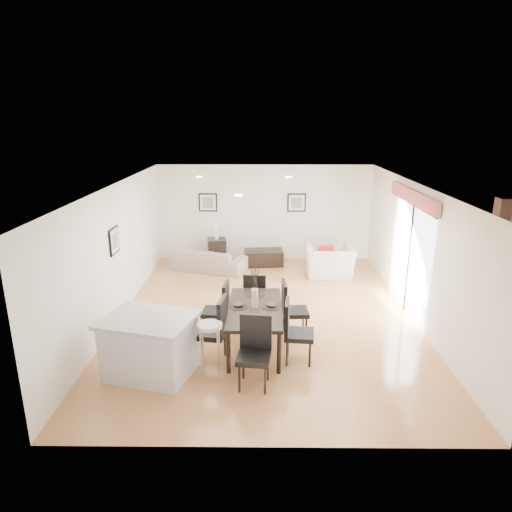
{
  "coord_description": "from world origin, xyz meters",
  "views": [
    {
      "loc": [
        -0.12,
        -8.75,
        3.95
      ],
      "look_at": [
        -0.21,
        0.4,
        1.16
      ],
      "focal_mm": 32.0,
      "sensor_mm": 36.0,
      "label": 1
    }
  ],
  "objects_px": {
    "sofa": "(209,260)",
    "dining_chair_foot": "(255,294)",
    "dining_table": "(255,311)",
    "coffee_table": "(264,258)",
    "dining_chair_enear": "(294,328)",
    "dining_chair_wnear": "(216,326)",
    "bar_stool": "(210,331)",
    "dining_chair_efar": "(290,306)",
    "dining_chair_wfar": "(220,307)",
    "armchair": "(329,261)",
    "side_table": "(217,250)",
    "dining_chair_head": "(255,347)",
    "kitchen_island": "(150,345)"
  },
  "relations": [
    {
      "from": "sofa",
      "to": "dining_chair_foot",
      "type": "relative_size",
      "value": 1.98
    },
    {
      "from": "dining_table",
      "to": "coffee_table",
      "type": "bearing_deg",
      "value": 88.24
    },
    {
      "from": "dining_table",
      "to": "dining_chair_enear",
      "type": "xyz_separation_m",
      "value": [
        0.65,
        -0.45,
        -0.1
      ]
    },
    {
      "from": "dining_chair_wnear",
      "to": "coffee_table",
      "type": "relative_size",
      "value": 1.09
    },
    {
      "from": "dining_chair_foot",
      "to": "bar_stool",
      "type": "xyz_separation_m",
      "value": [
        -0.69,
        -2.03,
        0.19
      ]
    },
    {
      "from": "dining_chair_foot",
      "to": "dining_chair_enear",
      "type": "bearing_deg",
      "value": 117.87
    },
    {
      "from": "dining_chair_efar",
      "to": "bar_stool",
      "type": "relative_size",
      "value": 1.23
    },
    {
      "from": "dining_table",
      "to": "dining_chair_wfar",
      "type": "distance_m",
      "value": 0.8
    },
    {
      "from": "sofa",
      "to": "bar_stool",
      "type": "height_order",
      "value": "bar_stool"
    },
    {
      "from": "dining_chair_foot",
      "to": "armchair",
      "type": "bearing_deg",
      "value": -118.89
    },
    {
      "from": "dining_chair_wnear",
      "to": "dining_chair_enear",
      "type": "xyz_separation_m",
      "value": [
        1.3,
        0.03,
        -0.04
      ]
    },
    {
      "from": "dining_chair_wfar",
      "to": "side_table",
      "type": "distance_m",
      "value": 4.62
    },
    {
      "from": "dining_chair_enear",
      "to": "dining_chair_foot",
      "type": "xyz_separation_m",
      "value": [
        -0.66,
        1.61,
        -0.04
      ]
    },
    {
      "from": "dining_chair_efar",
      "to": "dining_table",
      "type": "bearing_deg",
      "value": 121.92
    },
    {
      "from": "dining_chair_foot",
      "to": "side_table",
      "type": "distance_m",
      "value": 4.06
    },
    {
      "from": "dining_table",
      "to": "dining_chair_head",
      "type": "height_order",
      "value": "dining_chair_head"
    },
    {
      "from": "dining_chair_enear",
      "to": "kitchen_island",
      "type": "distance_m",
      "value": 2.35
    },
    {
      "from": "dining_chair_wnear",
      "to": "dining_chair_foot",
      "type": "xyz_separation_m",
      "value": [
        0.64,
        1.63,
        -0.08
      ]
    },
    {
      "from": "sofa",
      "to": "dining_table",
      "type": "distance_m",
      "value": 4.52
    },
    {
      "from": "armchair",
      "to": "coffee_table",
      "type": "distance_m",
      "value": 1.91
    },
    {
      "from": "dining_chair_efar",
      "to": "dining_chair_wnear",
      "type": "bearing_deg",
      "value": 122.62
    },
    {
      "from": "dining_chair_wnear",
      "to": "dining_chair_wfar",
      "type": "relative_size",
      "value": 1.08
    },
    {
      "from": "armchair",
      "to": "dining_chair_enear",
      "type": "height_order",
      "value": "dining_chair_enear"
    },
    {
      "from": "side_table",
      "to": "bar_stool",
      "type": "xyz_separation_m",
      "value": [
        0.44,
        -5.93,
        0.41
      ]
    },
    {
      "from": "dining_chair_wfar",
      "to": "side_table",
      "type": "height_order",
      "value": "dining_chair_wfar"
    },
    {
      "from": "bar_stool",
      "to": "coffee_table",
      "type": "bearing_deg",
      "value": 81.11
    },
    {
      "from": "bar_stool",
      "to": "dining_chair_wnear",
      "type": "bearing_deg",
      "value": 83.08
    },
    {
      "from": "dining_chair_head",
      "to": "bar_stool",
      "type": "bearing_deg",
      "value": 166.49
    },
    {
      "from": "dining_table",
      "to": "dining_chair_head",
      "type": "distance_m",
      "value": 1.15
    },
    {
      "from": "bar_stool",
      "to": "dining_chair_enear",
      "type": "bearing_deg",
      "value": 17.5
    },
    {
      "from": "side_table",
      "to": "bar_stool",
      "type": "bearing_deg",
      "value": -85.76
    },
    {
      "from": "armchair",
      "to": "dining_table",
      "type": "height_order",
      "value": "armchair"
    },
    {
      "from": "armchair",
      "to": "dining_table",
      "type": "distance_m",
      "value": 4.34
    },
    {
      "from": "dining_chair_foot",
      "to": "sofa",
      "type": "bearing_deg",
      "value": -62.24
    },
    {
      "from": "dining_table",
      "to": "dining_chair_wfar",
      "type": "xyz_separation_m",
      "value": [
        -0.65,
        0.46,
        -0.11
      ]
    },
    {
      "from": "side_table",
      "to": "dining_chair_wnear",
      "type": "bearing_deg",
      "value": -84.95
    },
    {
      "from": "dining_chair_enear",
      "to": "coffee_table",
      "type": "relative_size",
      "value": 1.02
    },
    {
      "from": "dining_table",
      "to": "side_table",
      "type": "bearing_deg",
      "value": 103.18
    },
    {
      "from": "dining_chair_foot",
      "to": "bar_stool",
      "type": "relative_size",
      "value": 1.15
    },
    {
      "from": "side_table",
      "to": "dining_chair_wfar",
      "type": "bearing_deg",
      "value": -84.02
    },
    {
      "from": "dining_chair_wnear",
      "to": "side_table",
      "type": "relative_size",
      "value": 1.7
    },
    {
      "from": "sofa",
      "to": "dining_chair_enear",
      "type": "bearing_deg",
      "value": 131.79
    },
    {
      "from": "armchair",
      "to": "dining_table",
      "type": "relative_size",
      "value": 0.65
    },
    {
      "from": "sofa",
      "to": "dining_table",
      "type": "height_order",
      "value": "dining_table"
    },
    {
      "from": "sofa",
      "to": "coffee_table",
      "type": "bearing_deg",
      "value": -142.95
    },
    {
      "from": "dining_chair_wnear",
      "to": "dining_chair_enear",
      "type": "relative_size",
      "value": 1.06
    },
    {
      "from": "dining_table",
      "to": "dining_chair_foot",
      "type": "distance_m",
      "value": 1.16
    },
    {
      "from": "dining_chair_foot",
      "to": "side_table",
      "type": "xyz_separation_m",
      "value": [
        -1.13,
        3.89,
        -0.22
      ]
    },
    {
      "from": "side_table",
      "to": "dining_chair_efar",
      "type": "bearing_deg",
      "value": -68.72
    },
    {
      "from": "dining_chair_foot",
      "to": "coffee_table",
      "type": "distance_m",
      "value": 3.64
    }
  ]
}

